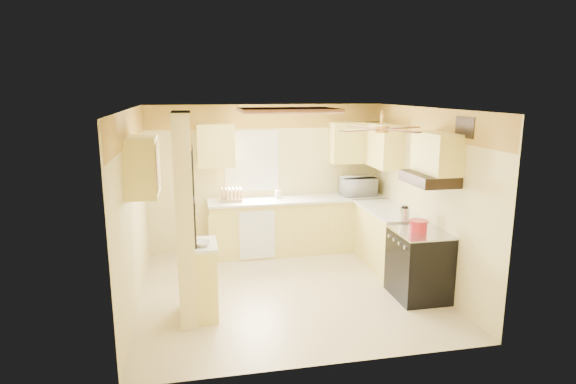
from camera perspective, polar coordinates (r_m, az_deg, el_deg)
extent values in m
plane|color=beige|center=(6.85, 0.01, -11.56)|extent=(4.00, 4.00, 0.00)
plane|color=white|center=(6.28, 0.01, 9.84)|extent=(4.00, 4.00, 0.00)
plane|color=beige|center=(8.28, -2.62, 1.66)|extent=(4.00, 0.00, 4.00)
plane|color=beige|center=(4.67, 4.70, -6.62)|extent=(4.00, 0.00, 4.00)
plane|color=beige|center=(6.37, -17.92, -2.10)|extent=(0.00, 3.80, 3.80)
plane|color=beige|center=(7.11, 16.01, -0.53)|extent=(0.00, 3.80, 3.80)
cube|color=#FFD14B|center=(8.14, -2.67, 8.93)|extent=(4.00, 0.02, 0.40)
cube|color=beige|center=(5.79, -12.09, -3.15)|extent=(0.20, 0.70, 2.50)
cube|color=#ECDB72|center=(6.05, -9.64, -10.40)|extent=(0.25, 0.55, 0.90)
cube|color=silver|center=(5.89, -9.80, -6.16)|extent=(0.28, 0.58, 0.04)
cube|color=#ECDB72|center=(8.27, 1.19, -4.05)|extent=(3.00, 0.60, 0.90)
cube|color=#ECDB72|center=(7.71, 11.63, -5.49)|extent=(0.60, 1.40, 0.90)
cube|color=silver|center=(8.14, 1.22, -0.88)|extent=(3.04, 0.64, 0.04)
cube|color=silver|center=(7.58, 11.71, -2.11)|extent=(0.64, 1.44, 0.04)
cube|color=white|center=(7.85, -3.67, -5.10)|extent=(0.58, 0.02, 0.80)
cube|color=white|center=(8.18, -4.36, 3.64)|extent=(0.92, 0.02, 1.02)
cube|color=white|center=(8.19, -4.36, 3.65)|extent=(0.80, 0.02, 0.90)
cube|color=#ECDB72|center=(7.93, -8.57, 5.46)|extent=(0.60, 0.35, 0.70)
cube|color=#ECDB72|center=(8.40, 8.09, 5.84)|extent=(0.90, 0.35, 0.70)
cube|color=#ECDB72|center=(8.06, 11.07, 5.48)|extent=(0.35, 1.00, 0.70)
cube|color=#ECDB72|center=(5.99, -16.88, 2.97)|extent=(0.35, 0.75, 0.70)
cube|color=#ECDB72|center=(6.44, 17.22, 4.44)|extent=(0.35, 0.76, 0.52)
cube|color=black|center=(6.72, 15.25, -8.34)|extent=(0.65, 0.76, 0.90)
cube|color=silver|center=(6.58, 15.46, -4.62)|extent=(0.66, 0.77, 0.02)
cylinder|color=silver|center=(6.25, 13.73, -6.41)|extent=(0.03, 0.05, 0.05)
cylinder|color=silver|center=(6.40, 13.08, -5.95)|extent=(0.03, 0.05, 0.05)
cylinder|color=silver|center=(6.54, 12.50, -5.53)|extent=(0.03, 0.05, 0.05)
cylinder|color=silver|center=(6.68, 11.91, -5.11)|extent=(0.03, 0.05, 0.05)
cube|color=black|center=(6.44, 16.37, 1.53)|extent=(0.50, 0.76, 0.14)
cube|color=black|center=(5.67, -11.25, 2.76)|extent=(0.02, 0.42, 0.57)
cube|color=white|center=(5.67, -11.19, 2.76)|extent=(0.01, 0.37, 0.52)
cube|color=black|center=(5.80, -10.98, -3.58)|extent=(0.02, 0.42, 0.57)
cube|color=yellow|center=(5.80, -10.93, -3.58)|extent=(0.01, 0.37, 0.52)
cube|color=brown|center=(6.79, 0.00, 9.67)|extent=(1.35, 0.95, 0.06)
cube|color=white|center=(6.79, 0.00, 9.46)|extent=(1.15, 0.75, 0.02)
cylinder|color=gold|center=(5.90, 11.08, 8.70)|extent=(0.04, 0.04, 0.16)
cylinder|color=gold|center=(5.91, 11.02, 7.35)|extent=(0.18, 0.18, 0.08)
cube|color=brown|center=(6.13, 13.25, 7.41)|extent=(0.55, 0.28, 0.01)
cube|color=brown|center=(6.15, 9.00, 7.60)|extent=(0.28, 0.55, 0.01)
cube|color=brown|center=(5.70, 8.63, 7.27)|extent=(0.55, 0.28, 0.01)
cube|color=brown|center=(5.68, 13.21, 7.07)|extent=(0.28, 0.55, 0.01)
cube|color=black|center=(6.18, 20.25, 7.21)|extent=(0.02, 0.40, 0.25)
imported|color=white|center=(8.42, 8.31, 0.69)|extent=(0.58, 0.40, 0.32)
imported|color=white|center=(5.79, -10.17, -6.02)|extent=(0.24, 0.24, 0.05)
cylinder|color=red|center=(6.51, 15.18, -4.02)|extent=(0.23, 0.23, 0.15)
cylinder|color=red|center=(6.49, 15.22, -3.32)|extent=(0.25, 0.25, 0.02)
cylinder|color=silver|center=(6.94, 13.64, -2.57)|extent=(0.14, 0.14, 0.18)
cylinder|color=black|center=(6.91, 13.69, -1.73)|extent=(0.09, 0.09, 0.03)
cube|color=tan|center=(8.00, -6.70, -0.91)|extent=(0.38, 0.29, 0.04)
cube|color=tan|center=(7.97, -7.79, -0.36)|extent=(0.02, 0.24, 0.21)
cube|color=tan|center=(7.98, -7.35, -0.35)|extent=(0.02, 0.24, 0.21)
cube|color=tan|center=(7.98, -6.92, -0.33)|extent=(0.02, 0.24, 0.21)
cube|color=tan|center=(7.99, -6.48, -0.31)|extent=(0.02, 0.24, 0.21)
cube|color=tan|center=(7.99, -6.05, -0.29)|extent=(0.02, 0.24, 0.21)
cube|color=tan|center=(8.00, -5.61, -0.27)|extent=(0.02, 0.24, 0.21)
cylinder|color=white|center=(7.98, -7.35, -0.35)|extent=(0.01, 0.21, 0.21)
cylinder|color=white|center=(7.99, -6.48, -0.31)|extent=(0.01, 0.21, 0.21)
cylinder|color=white|center=(8.14, -1.20, -0.28)|extent=(0.10, 0.10, 0.13)
cylinder|color=tan|center=(8.13, -1.08, -0.02)|extent=(0.01, 0.01, 0.20)
cylinder|color=tan|center=(8.15, -1.23, 0.00)|extent=(0.01, 0.01, 0.20)
cylinder|color=tan|center=(8.12, -1.33, -0.04)|extent=(0.01, 0.01, 0.20)
cylinder|color=tan|center=(8.11, -1.17, -0.05)|extent=(0.01, 0.01, 0.20)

